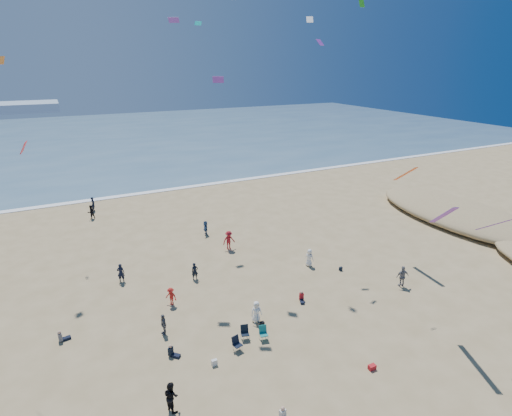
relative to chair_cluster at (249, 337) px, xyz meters
name	(u,v)px	position (x,y,z in m)	size (l,w,h in m)	color
ocean	(91,139)	(-1.98, 85.98, -0.47)	(220.00, 100.00, 0.06)	#476B84
surf_line	(126,195)	(-1.98, 35.98, -0.46)	(220.00, 1.20, 0.08)	white
standing_flyers	(245,284)	(2.35, 5.67, 0.37)	(35.60, 42.65, 1.94)	white
seated_group	(253,362)	(-0.75, -2.10, -0.08)	(19.53, 20.63, 0.84)	silver
chair_cluster	(249,337)	(0.00, 0.00, 0.00)	(2.71, 1.53, 1.00)	black
white_tote	(214,363)	(-2.79, -0.90, -0.30)	(0.35, 0.20, 0.40)	silver
black_backpack	(262,324)	(1.61, 1.21, -0.31)	(0.30, 0.22, 0.38)	black
cooler	(372,367)	(5.68, -5.50, -0.35)	(0.45, 0.30, 0.30)	red
navy_bag	(341,269)	(11.64, 5.25, -0.33)	(0.28, 0.18, 0.34)	black
kites_aloft	(314,95)	(6.88, 3.83, 14.99)	(44.58, 41.74, 27.58)	red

